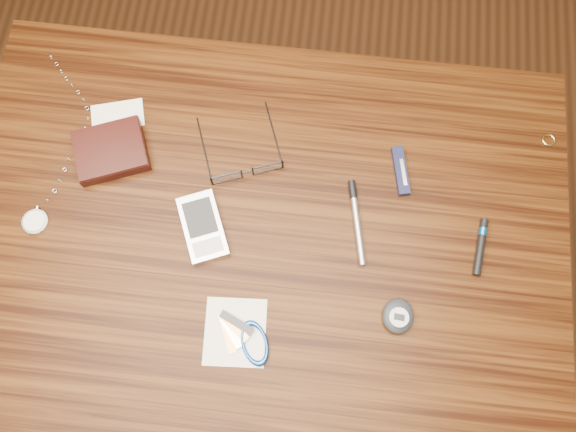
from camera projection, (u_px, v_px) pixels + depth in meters
The scene contains 12 objects.
ground at pixel (272, 301), 1.63m from camera, with size 3.80×3.80×0.00m, color #472814.
desk at pixel (262, 248), 1.01m from camera, with size 1.00×0.70×0.75m.
wallet_and_card at pixel (111, 150), 0.94m from camera, with size 0.14×0.17×0.03m.
eyeglasses at pixel (246, 169), 0.93m from camera, with size 0.16×0.16×0.03m.
gold_ring at pixel (549, 140), 0.95m from camera, with size 0.02×0.02×0.00m, color #DDCF67.
pocket_watch at pixel (38, 214), 0.91m from camera, with size 0.10×0.33×0.01m.
pda_phone at pixel (203, 227), 0.90m from camera, with size 0.10×0.13×0.02m.
pedometer at pixel (398, 316), 0.86m from camera, with size 0.05×0.06×0.02m.
notepad_keys at pixel (245, 337), 0.86m from camera, with size 0.12×0.11×0.01m.
pocket_knife at pixel (401, 171), 0.93m from camera, with size 0.04×0.09×0.01m.
silver_pen at pixel (356, 216), 0.91m from camera, with size 0.04×0.14×0.01m.
black_blue_pen at pixel (481, 245), 0.90m from camera, with size 0.02×0.09×0.01m.
Camera 1 is at (0.07, -0.23, 1.63)m, focal length 35.00 mm.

